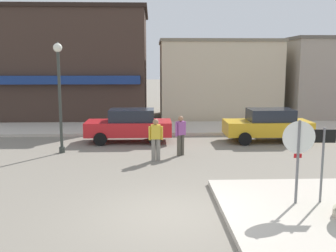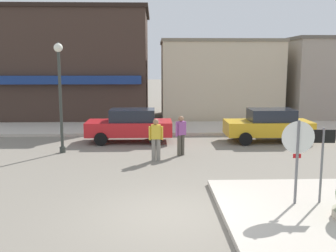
# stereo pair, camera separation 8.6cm
# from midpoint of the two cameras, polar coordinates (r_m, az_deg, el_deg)

# --- Properties ---
(ground_plane) EXTENTS (160.00, 160.00, 0.00)m
(ground_plane) POSITION_cam_midpoint_polar(r_m,az_deg,el_deg) (9.91, 0.32, -12.81)
(ground_plane) COLOR gray
(kerb_far) EXTENTS (80.00, 4.00, 0.15)m
(kerb_far) POSITION_cam_midpoint_polar(r_m,az_deg,el_deg) (22.07, -0.94, -0.32)
(kerb_far) COLOR beige
(kerb_far) RESTS_ON ground
(stop_sign) EXTENTS (0.82, 0.09, 2.30)m
(stop_sign) POSITION_cam_midpoint_polar(r_m,az_deg,el_deg) (10.41, 18.49, -3.48)
(stop_sign) COLOR slate
(stop_sign) RESTS_ON ground
(one_way_sign) EXTENTS (0.60, 0.07, 2.10)m
(one_way_sign) POSITION_cam_midpoint_polar(r_m,az_deg,el_deg) (10.74, 21.67, -4.29)
(one_way_sign) COLOR slate
(one_way_sign) RESTS_ON ground
(lamp_post) EXTENTS (0.36, 0.36, 4.54)m
(lamp_post) POSITION_cam_midpoint_polar(r_m,az_deg,el_deg) (16.63, -15.31, 6.25)
(lamp_post) COLOR #333833
(lamp_post) RESTS_ON ground
(parked_car_nearest) EXTENTS (4.00, 1.89, 1.56)m
(parked_car_nearest) POSITION_cam_midpoint_polar(r_m,az_deg,el_deg) (18.60, -5.38, 0.16)
(parked_car_nearest) COLOR red
(parked_car_nearest) RESTS_ON ground
(parked_car_second) EXTENTS (4.00, 1.88, 1.56)m
(parked_car_second) POSITION_cam_midpoint_polar(r_m,az_deg,el_deg) (19.17, 14.52, 0.17)
(parked_car_second) COLOR gold
(parked_car_second) RESTS_ON ground
(pedestrian_crossing_near) EXTENTS (0.55, 0.23, 1.61)m
(pedestrian_crossing_near) POSITION_cam_midpoint_polar(r_m,az_deg,el_deg) (14.94, -1.60, -1.81)
(pedestrian_crossing_near) COLOR gray
(pedestrian_crossing_near) RESTS_ON ground
(pedestrian_crossing_far) EXTENTS (0.49, 0.41, 1.61)m
(pedestrian_crossing_far) POSITION_cam_midpoint_polar(r_m,az_deg,el_deg) (15.80, 2.04, -1.21)
(pedestrian_crossing_far) COLOR #4C473D
(pedestrian_crossing_far) RESTS_ON ground
(building_corner_shop) EXTENTS (11.04, 7.46, 7.17)m
(building_corner_shop) POSITION_cam_midpoint_polar(r_m,az_deg,el_deg) (27.88, -14.20, 8.64)
(building_corner_shop) COLOR #3D2D26
(building_corner_shop) RESTS_ON ground
(building_storefront_left_near) EXTENTS (7.84, 5.37, 5.19)m
(building_storefront_left_near) POSITION_cam_midpoint_polar(r_m,az_deg,el_deg) (27.20, 7.39, 6.74)
(building_storefront_left_near) COLOR beige
(building_storefront_left_near) RESTS_ON ground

